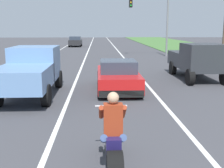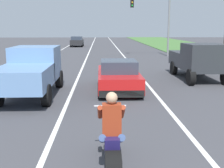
# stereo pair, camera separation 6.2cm
# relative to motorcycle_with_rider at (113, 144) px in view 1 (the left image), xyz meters

# --- Properties ---
(lane_stripe_left_solid) EXTENTS (0.14, 120.00, 0.01)m
(lane_stripe_left_solid) POSITION_rel_motorcycle_with_rider_xyz_m (-5.07, 16.90, -0.59)
(lane_stripe_left_solid) COLOR white
(lane_stripe_left_solid) RESTS_ON ground
(lane_stripe_right_solid) EXTENTS (0.14, 120.00, 0.01)m
(lane_stripe_right_solid) POSITION_rel_motorcycle_with_rider_xyz_m (2.13, 16.90, -0.59)
(lane_stripe_right_solid) COLOR white
(lane_stripe_right_solid) RESTS_ON ground
(lane_stripe_centre_dashed) EXTENTS (0.14, 120.00, 0.01)m
(lane_stripe_centre_dashed) POSITION_rel_motorcycle_with_rider_xyz_m (-1.47, 16.90, -0.59)
(lane_stripe_centre_dashed) COLOR white
(lane_stripe_centre_dashed) RESTS_ON ground
(motorcycle_with_rider) EXTENTS (0.70, 2.21, 1.62)m
(motorcycle_with_rider) POSITION_rel_motorcycle_with_rider_xyz_m (0.00, 0.00, 0.00)
(motorcycle_with_rider) COLOR black
(motorcycle_with_rider) RESTS_ON ground
(sports_car_red) EXTENTS (1.84, 4.30, 1.37)m
(sports_car_red) POSITION_rel_motorcycle_with_rider_xyz_m (0.61, 7.58, 0.04)
(sports_car_red) COLOR red
(sports_car_red) RESTS_ON ground
(pickup_truck_left_lane_light_blue) EXTENTS (2.02, 4.80, 1.98)m
(pickup_truck_left_lane_light_blue) POSITION_rel_motorcycle_with_rider_xyz_m (-3.03, 6.59, 0.51)
(pickup_truck_left_lane_light_blue) COLOR #6B93C6
(pickup_truck_left_lane_light_blue) RESTS_ON ground
(pickup_truck_right_shoulder_dark_grey) EXTENTS (2.02, 4.80, 1.98)m
(pickup_truck_right_shoulder_dark_grey) POSITION_rel_motorcycle_with_rider_xyz_m (5.09, 10.23, 0.51)
(pickup_truck_right_shoulder_dark_grey) COLOR #2D3035
(pickup_truck_right_shoulder_dark_grey) RESTS_ON ground
(traffic_light_mast_near) EXTENTS (4.07, 0.34, 6.00)m
(traffic_light_mast_near) POSITION_rel_motorcycle_with_rider_xyz_m (5.24, 23.00, 3.37)
(traffic_light_mast_near) COLOR gray
(traffic_light_mast_near) RESTS_ON ground
(distant_car_far_ahead) EXTENTS (1.80, 4.00, 1.50)m
(distant_car_far_ahead) POSITION_rel_motorcycle_with_rider_xyz_m (-3.60, 37.97, 0.18)
(distant_car_far_ahead) COLOR #262628
(distant_car_far_ahead) RESTS_ON ground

